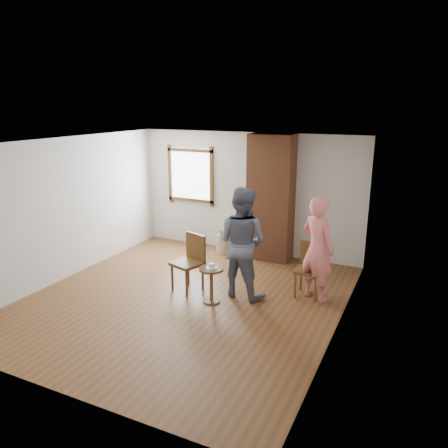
# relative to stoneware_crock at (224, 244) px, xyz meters

# --- Properties ---
(ground) EXTENTS (5.50, 5.50, 0.00)m
(ground) POSITION_rel_stoneware_crock_xyz_m (0.42, -2.40, -0.21)
(ground) COLOR brown
(ground) RESTS_ON ground
(room_shell) EXTENTS (5.04, 5.52, 2.62)m
(room_shell) POSITION_rel_stoneware_crock_xyz_m (0.36, -1.79, 1.60)
(room_shell) COLOR silver
(room_shell) RESTS_ON ground
(brick_chimney) EXTENTS (0.90, 0.50, 2.60)m
(brick_chimney) POSITION_rel_stoneware_crock_xyz_m (1.02, 0.10, 1.09)
(brick_chimney) COLOR brown
(brick_chimney) RESTS_ON ground
(stoneware_crock) EXTENTS (0.38, 0.38, 0.42)m
(stoneware_crock) POSITION_rel_stoneware_crock_xyz_m (0.00, 0.00, 0.00)
(stoneware_crock) COLOR #C8B390
(stoneware_crock) RESTS_ON ground
(dark_pot) EXTENTS (0.16, 0.16, 0.15)m
(dark_pot) POSITION_rel_stoneware_crock_xyz_m (-0.82, 0.00, -0.14)
(dark_pot) COLOR black
(dark_pot) RESTS_ON ground
(dining_chair_left) EXTENTS (0.59, 0.59, 1.00)m
(dining_chair_left) POSITION_rel_stoneware_crock_xyz_m (0.30, -1.99, 0.35)
(dining_chair_left) COLOR brown
(dining_chair_left) RESTS_ON ground
(dining_chair_right) EXTENTS (0.43, 0.43, 0.91)m
(dining_chair_right) POSITION_rel_stoneware_crock_xyz_m (2.24, -1.31, 0.30)
(dining_chair_right) COLOR brown
(dining_chair_right) RESTS_ON ground
(side_table) EXTENTS (0.40, 0.40, 0.60)m
(side_table) POSITION_rel_stoneware_crock_xyz_m (0.87, -2.31, 0.19)
(side_table) COLOR brown
(side_table) RESTS_ON ground
(cake_plate) EXTENTS (0.18, 0.18, 0.01)m
(cake_plate) POSITION_rel_stoneware_crock_xyz_m (0.87, -2.31, 0.39)
(cake_plate) COLOR white
(cake_plate) RESTS_ON side_table
(cake_slice) EXTENTS (0.08, 0.07, 0.06)m
(cake_slice) POSITION_rel_stoneware_crock_xyz_m (0.88, -2.31, 0.43)
(cake_slice) COLOR white
(cake_slice) RESTS_ON cake_plate
(man) EXTENTS (1.00, 0.83, 1.89)m
(man) POSITION_rel_stoneware_crock_xyz_m (1.19, -1.82, 0.73)
(man) COLOR #131834
(man) RESTS_ON ground
(person_pink) EXTENTS (0.77, 0.68, 1.76)m
(person_pink) POSITION_rel_stoneware_crock_xyz_m (2.38, -1.44, 0.67)
(person_pink) COLOR #EC7776
(person_pink) RESTS_ON ground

